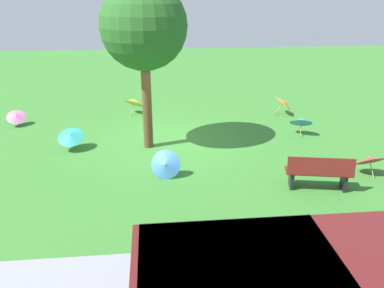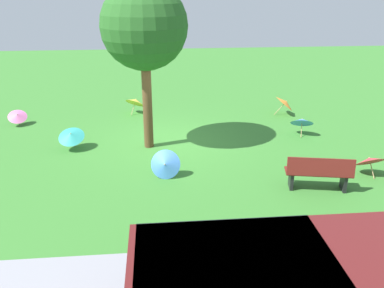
{
  "view_description": "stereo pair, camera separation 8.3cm",
  "coord_description": "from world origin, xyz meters",
  "px_view_note": "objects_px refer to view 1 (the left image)",
  "views": [
    {
      "loc": [
        0.34,
        12.12,
        4.8
      ],
      "look_at": [
        -0.73,
        1.68,
        0.6
      ],
      "focal_mm": 37.79,
      "sensor_mm": 36.0,
      "label": 1
    },
    {
      "loc": [
        0.25,
        12.13,
        4.8
      ],
      "look_at": [
        -0.73,
        1.68,
        0.6
      ],
      "focal_mm": 37.79,
      "sensor_mm": 36.0,
      "label": 2
    }
  ],
  "objects_px": {
    "shade_tree": "(144,27)",
    "parasol_teal_0": "(70,136)",
    "parasol_pink_0": "(16,116)",
    "park_bench": "(319,172)",
    "parasol_blue_1": "(301,121)",
    "parasol_orange_0": "(284,102)",
    "parasol_yellow_1": "(134,101)",
    "parasol_red_0": "(369,159)",
    "parasol_blue_0": "(165,165)"
  },
  "relations": [
    {
      "from": "park_bench",
      "to": "parasol_teal_0",
      "type": "relative_size",
      "value": 2.0
    },
    {
      "from": "parasol_teal_0",
      "to": "parasol_pink_0",
      "type": "xyz_separation_m",
      "value": [
        2.35,
        -2.51,
        -0.1
      ]
    },
    {
      "from": "parasol_blue_0",
      "to": "parasol_orange_0",
      "type": "distance_m",
      "value": 6.98
    },
    {
      "from": "parasol_teal_0",
      "to": "parasol_blue_1",
      "type": "distance_m",
      "value": 7.52
    },
    {
      "from": "parasol_pink_0",
      "to": "parasol_blue_1",
      "type": "relative_size",
      "value": 0.9
    },
    {
      "from": "parasol_blue_0",
      "to": "parasol_blue_1",
      "type": "relative_size",
      "value": 0.93
    },
    {
      "from": "park_bench",
      "to": "parasol_yellow_1",
      "type": "distance_m",
      "value": 8.29
    },
    {
      "from": "parasol_blue_0",
      "to": "parasol_red_0",
      "type": "bearing_deg",
      "value": 176.81
    },
    {
      "from": "park_bench",
      "to": "shade_tree",
      "type": "height_order",
      "value": "shade_tree"
    },
    {
      "from": "shade_tree",
      "to": "parasol_pink_0",
      "type": "xyz_separation_m",
      "value": [
        4.71,
        -2.46,
        -3.26
      ]
    },
    {
      "from": "parasol_yellow_1",
      "to": "parasol_red_0",
      "type": "height_order",
      "value": "parasol_yellow_1"
    },
    {
      "from": "parasol_blue_0",
      "to": "parasol_red_0",
      "type": "distance_m",
      "value": 5.43
    },
    {
      "from": "parasol_blue_1",
      "to": "parasol_orange_0",
      "type": "bearing_deg",
      "value": -93.04
    },
    {
      "from": "park_bench",
      "to": "parasol_pink_0",
      "type": "relative_size",
      "value": 2.0
    },
    {
      "from": "parasol_blue_0",
      "to": "parasol_orange_0",
      "type": "height_order",
      "value": "parasol_orange_0"
    },
    {
      "from": "parasol_blue_1",
      "to": "parasol_red_0",
      "type": "relative_size",
      "value": 1.12
    },
    {
      "from": "parasol_pink_0",
      "to": "parasol_orange_0",
      "type": "distance_m",
      "value": 9.96
    },
    {
      "from": "parasol_pink_0",
      "to": "parasol_yellow_1",
      "type": "relative_size",
      "value": 0.81
    },
    {
      "from": "parasol_yellow_1",
      "to": "parasol_blue_1",
      "type": "height_order",
      "value": "parasol_yellow_1"
    },
    {
      "from": "parasol_teal_0",
      "to": "parasol_blue_1",
      "type": "bearing_deg",
      "value": -174.98
    },
    {
      "from": "parasol_teal_0",
      "to": "parasol_red_0",
      "type": "height_order",
      "value": "parasol_teal_0"
    },
    {
      "from": "parasol_pink_0",
      "to": "parasol_red_0",
      "type": "bearing_deg",
      "value": 154.57
    },
    {
      "from": "parasol_blue_0",
      "to": "parasol_yellow_1",
      "type": "distance_m",
      "value": 5.89
    },
    {
      "from": "park_bench",
      "to": "parasol_red_0",
      "type": "bearing_deg",
      "value": -157.11
    },
    {
      "from": "parasol_teal_0",
      "to": "parasol_blue_0",
      "type": "height_order",
      "value": "parasol_blue_0"
    },
    {
      "from": "shade_tree",
      "to": "parasol_red_0",
      "type": "bearing_deg",
      "value": 156.37
    },
    {
      "from": "parasol_blue_1",
      "to": "parasol_blue_0",
      "type": "bearing_deg",
      "value": 31.48
    },
    {
      "from": "shade_tree",
      "to": "parasol_pink_0",
      "type": "height_order",
      "value": "shade_tree"
    },
    {
      "from": "parasol_yellow_1",
      "to": "parasol_orange_0",
      "type": "bearing_deg",
      "value": 172.69
    },
    {
      "from": "parasol_yellow_1",
      "to": "parasol_red_0",
      "type": "relative_size",
      "value": 1.24
    },
    {
      "from": "park_bench",
      "to": "parasol_orange_0",
      "type": "distance_m",
      "value": 6.17
    },
    {
      "from": "parasol_blue_0",
      "to": "parasol_orange_0",
      "type": "relative_size",
      "value": 0.99
    },
    {
      "from": "parasol_blue_0",
      "to": "parasol_yellow_1",
      "type": "relative_size",
      "value": 0.83
    },
    {
      "from": "shade_tree",
      "to": "parasol_blue_1",
      "type": "height_order",
      "value": "shade_tree"
    },
    {
      "from": "shade_tree",
      "to": "parasol_blue_0",
      "type": "height_order",
      "value": "shade_tree"
    },
    {
      "from": "parasol_teal_0",
      "to": "parasol_red_0",
      "type": "bearing_deg",
      "value": 162.99
    },
    {
      "from": "parasol_orange_0",
      "to": "parasol_teal_0",
      "type": "bearing_deg",
      "value": 20.56
    },
    {
      "from": "parasol_blue_1",
      "to": "parasol_red_0",
      "type": "distance_m",
      "value": 3.26
    },
    {
      "from": "parasol_blue_0",
      "to": "shade_tree",
      "type": "bearing_deg",
      "value": -78.95
    },
    {
      "from": "parasol_blue_0",
      "to": "parasol_blue_1",
      "type": "distance_m",
      "value": 5.5
    },
    {
      "from": "park_bench",
      "to": "parasol_red_0",
      "type": "xyz_separation_m",
      "value": [
        -1.68,
        -0.71,
        -0.04
      ]
    },
    {
      "from": "shade_tree",
      "to": "parasol_teal_0",
      "type": "distance_m",
      "value": 3.94
    },
    {
      "from": "park_bench",
      "to": "parasol_teal_0",
      "type": "xyz_separation_m",
      "value": [
        6.54,
        -3.23,
        0.01
      ]
    },
    {
      "from": "park_bench",
      "to": "parasol_yellow_1",
      "type": "xyz_separation_m",
      "value": [
        4.71,
        -6.82,
        0.02
      ]
    },
    {
      "from": "parasol_teal_0",
      "to": "parasol_blue_1",
      "type": "height_order",
      "value": "parasol_blue_1"
    },
    {
      "from": "park_bench",
      "to": "shade_tree",
      "type": "relative_size",
      "value": 0.34
    },
    {
      "from": "parasol_teal_0",
      "to": "parasol_red_0",
      "type": "xyz_separation_m",
      "value": [
        -8.22,
        2.52,
        -0.05
      ]
    },
    {
      "from": "parasol_pink_0",
      "to": "parasol_blue_0",
      "type": "height_order",
      "value": "parasol_blue_0"
    },
    {
      "from": "parasol_blue_0",
      "to": "parasol_yellow_1",
      "type": "xyz_separation_m",
      "value": [
        0.98,
        -5.81,
        0.1
      ]
    },
    {
      "from": "parasol_teal_0",
      "to": "parasol_blue_0",
      "type": "xyz_separation_m",
      "value": [
        -2.8,
        2.21,
        -0.09
      ]
    }
  ]
}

